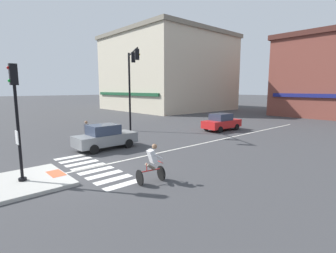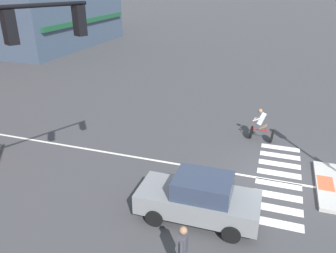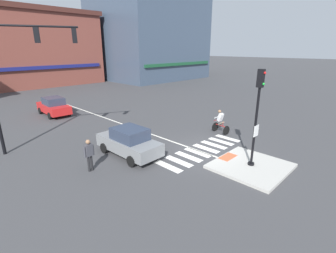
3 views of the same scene
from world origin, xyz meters
name	(u,v)px [view 1 (image 1 of 3)]	position (x,y,z in m)	size (l,w,h in m)	color
ground_plane	(89,169)	(0.00, 0.00, 0.00)	(300.00, 300.00, 0.00)	#3D3D3F
traffic_island	(23,182)	(0.00, -2.97, 0.07)	(3.55, 3.42, 0.15)	#B2AFA8
tactile_pad_front	(56,173)	(0.00, -1.61, 0.15)	(1.10, 0.60, 0.01)	#DB5B38
signal_pole	(16,112)	(0.00, -2.97, 3.05)	(0.44, 0.38, 4.82)	black
crosswalk_stripe_a	(70,157)	(-2.91, 0.16, 0.00)	(0.44, 1.80, 0.01)	silver
crosswalk_stripe_b	(76,160)	(-2.08, 0.16, 0.00)	(0.44, 1.80, 0.01)	silver
crosswalk_stripe_c	(82,163)	(-1.25, 0.16, 0.00)	(0.44, 1.80, 0.01)	silver
crosswalk_stripe_d	(89,167)	(-0.42, 0.16, 0.00)	(0.44, 1.80, 0.01)	silver
crosswalk_stripe_e	(96,170)	(0.42, 0.16, 0.00)	(0.44, 1.80, 0.01)	silver
crosswalk_stripe_f	(104,175)	(1.25, 0.16, 0.00)	(0.44, 1.80, 0.01)	silver
crosswalk_stripe_g	(113,179)	(2.08, 0.16, 0.00)	(0.44, 1.80, 0.01)	silver
crosswalk_stripe_h	(124,185)	(2.91, 0.16, 0.00)	(0.44, 1.80, 0.01)	silver
lane_centre_line	(212,141)	(-0.19, 10.00, 0.00)	(0.14, 28.00, 0.01)	silver
traffic_light_mast	(132,77)	(-7.16, 7.43, 4.97)	(4.40, 2.23, 7.23)	black
building_corner_left	(168,73)	(-26.21, 28.72, 7.11)	(20.65, 19.94, 14.18)	beige
car_grey_westbound_near	(105,137)	(-3.44, 2.74, 0.81)	(1.89, 4.12, 1.64)	slate
car_red_westbound_distant	(222,122)	(-2.86, 14.80, 0.81)	(1.95, 4.16, 1.64)	red
cyclist	(152,163)	(3.53, 1.20, 0.87)	(0.82, 1.18, 1.68)	black
pedestrian_at_curb_left	(86,130)	(-5.97, 2.58, 0.98)	(0.55, 0.24, 1.67)	black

